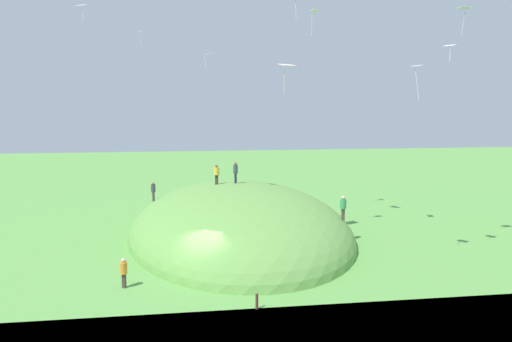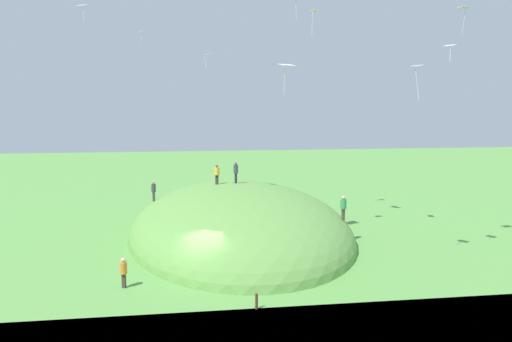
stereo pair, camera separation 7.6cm
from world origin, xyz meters
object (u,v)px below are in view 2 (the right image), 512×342
kite_0 (418,69)px  kite_6 (314,14)px  person_with_child (343,205)px  person_walking_path (123,269)px  person_near_shore (217,172)px  kite_8 (209,55)px  kite_3 (450,46)px  kite_7 (144,31)px  kite_2 (287,66)px  mooring_post (256,301)px  person_on_hilltop (236,170)px  kite_11 (465,9)px  kite_5 (82,6)px  person_watching_kites (154,189)px

kite_0 → kite_6: bearing=11.0°
person_with_child → person_walking_path: bearing=-173.9°
person_near_shore → kite_6: size_ratio=0.73×
kite_0 → kite_8: 14.93m
kite_0 → kite_3: (0.43, -2.20, 1.39)m
person_near_shore → kite_8: 9.67m
person_walking_path → kite_7: 19.87m
kite_2 → mooring_post: kite_2 is taller
person_on_hilltop → kite_11: (-9.74, -13.77, 11.35)m
kite_2 → kite_8: kite_8 is taller
kite_5 → kite_6: kite_5 is taller
person_watching_kites → kite_11: (-11.02, -20.50, 12.98)m
person_on_hilltop → kite_6: 14.86m
kite_0 → kite_6: size_ratio=0.93×
person_on_hilltop → kite_11: 20.33m
person_watching_kites → kite_11: 26.65m
kite_3 → kite_5: (15.32, 24.15, 4.54)m
person_walking_path → kite_2: (7.87, -10.75, 11.68)m
person_walking_path → kite_8: 16.93m
person_walking_path → kite_6: (15.34, -14.55, 16.63)m
person_walking_path → kite_7: size_ratio=1.49×
kite_2 → kite_11: size_ratio=1.27×
person_walking_path → kite_2: bearing=66.9°
kite_0 → kite_7: 21.08m
person_near_shore → kite_5: bearing=-2.1°
kite_3 → kite_7: size_ratio=0.91×
kite_0 → kite_8: kite_8 is taller
person_walking_path → kite_3: kite_3 is taller
person_walking_path → person_near_shore: bearing=96.1°
kite_2 → mooring_post: (-11.80, 3.88, -12.36)m
kite_11 → kite_5: bearing=62.5°
kite_3 → kite_8: bearing=59.5°
kite_11 → kite_6: bearing=29.7°
kite_5 → kite_11: (-13.53, -26.00, -2.02)m
kite_0 → kite_8: size_ratio=1.86×
kite_5 → mooring_post: bearing=-151.1°
person_with_child → kite_0: 11.44m
person_walking_path → person_near_shore: (13.21, -6.04, 3.53)m
kite_2 → kite_11: (-4.48, -10.60, 3.35)m
person_on_hilltop → kite_5: size_ratio=1.20×
person_walking_path → kite_2: size_ratio=0.78×
person_near_shore → kite_5: kite_5 is taller
person_near_shore → kite_3: 19.92m
person_near_shore → kite_7: size_ratio=1.42×
person_on_hilltop → kite_3: 18.78m
kite_7 → mooring_post: kite_7 is taller
kite_6 → kite_7: size_ratio=1.93×
person_with_child → kite_5: bearing=133.7°
mooring_post → kite_5: bearing=28.9°
person_near_shore → person_with_child: person_near_shore is taller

